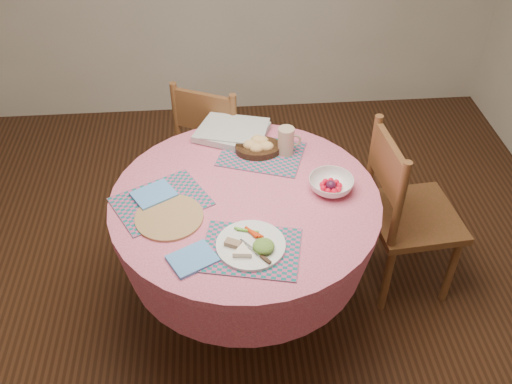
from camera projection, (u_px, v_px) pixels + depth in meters
ground at (247, 303)px, 3.08m from camera, size 4.00×4.00×0.00m
dining_table at (246, 228)px, 2.72m from camera, size 1.24×1.24×0.75m
chair_right at (405, 211)px, 2.88m from camera, size 0.47×0.49×0.97m
chair_back at (216, 143)px, 3.39m from camera, size 0.55×0.55×0.92m
placemat_front at (251, 250)px, 2.34m from camera, size 0.46×0.38×0.01m
placemat_left at (161, 201)px, 2.57m from camera, size 0.49×0.45×0.01m
placemat_back at (262, 154)px, 2.84m from camera, size 0.48×0.41×0.01m
wicker_trivet at (169, 217)px, 2.48m from camera, size 0.30×0.30×0.01m
napkin_near at (193, 259)px, 2.29m from camera, size 0.22×0.21×0.01m
napkin_far at (154, 194)px, 2.59m from camera, size 0.23×0.21×0.01m
dinner_plate at (252, 244)px, 2.34m from camera, size 0.29×0.29×0.05m
bread_bowl at (258, 146)px, 2.84m from camera, size 0.23×0.23×0.08m
latte_mug at (286, 141)px, 2.80m from camera, size 0.12×0.08×0.14m
fruit_bowl at (331, 185)px, 2.61m from camera, size 0.22×0.22×0.06m
newspaper_stack at (232, 131)px, 2.95m from camera, size 0.42×0.39×0.04m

